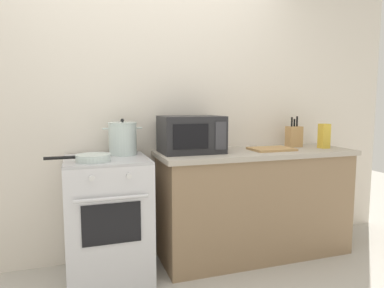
{
  "coord_description": "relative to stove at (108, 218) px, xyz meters",
  "views": [
    {
      "loc": [
        -0.55,
        -2.0,
        1.32
      ],
      "look_at": [
        0.32,
        0.6,
        1.0
      ],
      "focal_mm": 32.41,
      "sensor_mm": 36.0,
      "label": 1
    }
  ],
  "objects": [
    {
      "name": "frying_pan",
      "position": [
        -0.1,
        -0.12,
        0.48
      ],
      "size": [
        0.44,
        0.24,
        0.05
      ],
      "color": "silver",
      "rests_on": "stove"
    },
    {
      "name": "stock_pot",
      "position": [
        0.14,
        0.14,
        0.59
      ],
      "size": [
        0.31,
        0.22,
        0.28
      ],
      "color": "silver",
      "rests_on": "stove"
    },
    {
      "name": "lower_cabinet_right",
      "position": [
        1.25,
        0.02,
        -0.02
      ],
      "size": [
        1.64,
        0.56,
        0.88
      ],
      "primitive_type": "cube",
      "color": "#8C7051",
      "rests_on": "ground_plane"
    },
    {
      "name": "knife_block",
      "position": [
        1.71,
        0.14,
        0.56
      ],
      "size": [
        0.13,
        0.1,
        0.28
      ],
      "color": "tan",
      "rests_on": "countertop_right"
    },
    {
      "name": "cutting_board",
      "position": [
        1.39,
        0.0,
        0.47
      ],
      "size": [
        0.36,
        0.26,
        0.02
      ],
      "primitive_type": "cube",
      "color": "tan",
      "rests_on": "countertop_right"
    },
    {
      "name": "back_wall",
      "position": [
        0.65,
        0.37,
        0.79
      ],
      "size": [
        4.4,
        0.1,
        2.5
      ],
      "primitive_type": "cube",
      "color": "silver",
      "rests_on": "ground_plane"
    },
    {
      "name": "countertop_right",
      "position": [
        1.25,
        0.02,
        0.44
      ],
      "size": [
        1.7,
        0.6,
        0.04
      ],
      "primitive_type": "cube",
      "color": "#ADA393",
      "rests_on": "lower_cabinet_right"
    },
    {
      "name": "pasta_box",
      "position": [
        1.91,
        -0.03,
        0.57
      ],
      "size": [
        0.08,
        0.08,
        0.22
      ],
      "primitive_type": "cube",
      "color": "gold",
      "rests_on": "countertop_right"
    },
    {
      "name": "microwave",
      "position": [
        0.69,
        0.08,
        0.61
      ],
      "size": [
        0.5,
        0.37,
        0.3
      ],
      "color": "#232326",
      "rests_on": "countertop_right"
    },
    {
      "name": "stove",
      "position": [
        0.0,
        0.0,
        0.0
      ],
      "size": [
        0.6,
        0.64,
        0.92
      ],
      "color": "silver",
      "rests_on": "ground_plane"
    }
  ]
}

